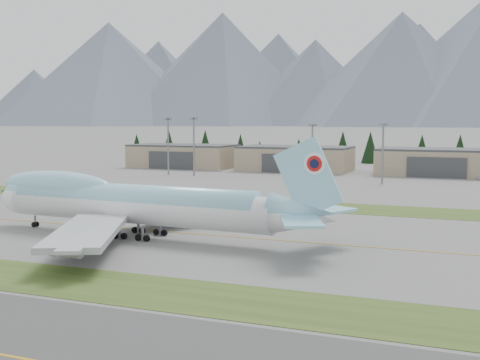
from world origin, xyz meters
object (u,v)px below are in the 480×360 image
at_px(hangar_center, 295,159).
at_px(hangar_right, 438,162).
at_px(service_vehicle_b, 331,177).
at_px(hangar_left, 184,156).
at_px(service_vehicle_c, 480,180).
at_px(boeing_747_freighter, 132,203).
at_px(service_vehicle_a, 220,171).

bearing_deg(hangar_center, hangar_right, 0.00).
relative_size(hangar_center, service_vehicle_b, 14.85).
xyz_separation_m(hangar_left, service_vehicle_c, (130.67, -13.99, -5.39)).
height_order(boeing_747_freighter, service_vehicle_b, boeing_747_freighter).
distance_m(boeing_747_freighter, service_vehicle_c, 156.01).
bearing_deg(hangar_center, hangar_left, 180.00).
relative_size(service_vehicle_a, service_vehicle_c, 0.76).
distance_m(hangar_left, hangar_right, 115.00).
relative_size(service_vehicle_b, service_vehicle_c, 0.80).
relative_size(hangar_right, service_vehicle_c, 11.95).
xyz_separation_m(boeing_747_freighter, hangar_center, (-12.56, 156.52, -1.13)).
height_order(service_vehicle_b, service_vehicle_c, service_vehicle_c).
relative_size(boeing_747_freighter, service_vehicle_a, 24.39).
xyz_separation_m(hangar_left, service_vehicle_a, (24.98, -14.97, -5.39)).
height_order(hangar_right, service_vehicle_a, hangar_right).
xyz_separation_m(service_vehicle_b, service_vehicle_c, (54.78, 8.66, 0.00)).
relative_size(hangar_left, service_vehicle_b, 14.85).
bearing_deg(service_vehicle_c, hangar_center, 175.69).
distance_m(hangar_left, service_vehicle_b, 79.39).
bearing_deg(hangar_right, hangar_center, 180.00).
bearing_deg(hangar_center, boeing_747_freighter, -85.41).
distance_m(service_vehicle_a, service_vehicle_c, 105.70).
relative_size(boeing_747_freighter, hangar_center, 1.56).
xyz_separation_m(boeing_747_freighter, hangar_right, (47.44, 156.52, -1.13)).
distance_m(hangar_center, service_vehicle_c, 77.15).
bearing_deg(service_vehicle_a, service_vehicle_c, -16.34).
height_order(boeing_747_freighter, service_vehicle_a, boeing_747_freighter).
height_order(hangar_center, service_vehicle_b, hangar_center).
height_order(service_vehicle_a, service_vehicle_c, service_vehicle_c).
bearing_deg(hangar_right, service_vehicle_b, -149.92).
bearing_deg(boeing_747_freighter, hangar_left, 117.01).
height_order(hangar_center, service_vehicle_a, hangar_center).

